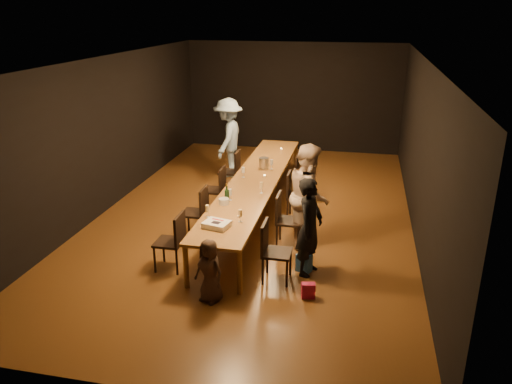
% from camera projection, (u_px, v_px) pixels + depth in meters
% --- Properties ---
extents(ground, '(10.00, 10.00, 0.00)m').
position_uv_depth(ground, '(255.00, 214.00, 9.92)').
color(ground, '#4A2A12').
rests_on(ground, ground).
extents(room_shell, '(6.04, 10.04, 3.02)m').
position_uv_depth(room_shell, '(255.00, 111.00, 9.19)').
color(room_shell, black).
rests_on(room_shell, ground).
extents(table, '(0.90, 6.00, 0.75)m').
position_uv_depth(table, '(255.00, 181.00, 9.67)').
color(table, brown).
rests_on(table, ground).
extents(chair_right_0, '(0.42, 0.42, 0.93)m').
position_uv_depth(chair_right_0, '(277.00, 252.00, 7.39)').
color(chair_right_0, black).
rests_on(chair_right_0, ground).
extents(chair_right_1, '(0.42, 0.42, 0.93)m').
position_uv_depth(chair_right_1, '(289.00, 220.00, 8.49)').
color(chair_right_1, black).
rests_on(chair_right_1, ground).
extents(chair_right_2, '(0.42, 0.42, 0.93)m').
position_uv_depth(chair_right_2, '(298.00, 196.00, 9.59)').
color(chair_right_2, black).
rests_on(chair_right_2, ground).
extents(chair_right_3, '(0.42, 0.42, 0.93)m').
position_uv_depth(chair_right_3, '(306.00, 176.00, 10.69)').
color(chair_right_3, black).
rests_on(chair_right_3, ground).
extents(chair_left_0, '(0.42, 0.42, 0.93)m').
position_uv_depth(chair_left_0, '(169.00, 241.00, 7.72)').
color(chair_left_0, black).
rests_on(chair_left_0, ground).
extents(chair_left_1, '(0.42, 0.42, 0.93)m').
position_uv_depth(chair_left_1, '(194.00, 212.00, 8.82)').
color(chair_left_1, black).
rests_on(chair_left_1, ground).
extents(chair_left_2, '(0.42, 0.42, 0.93)m').
position_uv_depth(chair_left_2, '(214.00, 189.00, 9.92)').
color(chair_left_2, black).
rests_on(chair_left_2, ground).
extents(chair_left_3, '(0.42, 0.42, 0.93)m').
position_uv_depth(chair_left_3, '(229.00, 171.00, 11.02)').
color(chair_left_3, black).
rests_on(chair_left_3, ground).
extents(woman_birthday, '(0.50, 0.64, 1.54)m').
position_uv_depth(woman_birthday, '(310.00, 227.00, 7.50)').
color(woman_birthday, black).
rests_on(woman_birthday, ground).
extents(woman_tan, '(0.79, 0.95, 1.78)m').
position_uv_depth(woman_tan, '(309.00, 195.00, 8.44)').
color(woman_tan, beige).
rests_on(woman_tan, ground).
extents(man_blue, '(0.72, 1.23, 1.89)m').
position_uv_depth(man_blue, '(228.00, 138.00, 11.89)').
color(man_blue, '#83A6CB').
rests_on(man_blue, ground).
extents(child, '(0.53, 0.45, 0.93)m').
position_uv_depth(child, '(209.00, 271.00, 6.87)').
color(child, '#3E2C22').
rests_on(child, ground).
extents(gift_bag_red, '(0.21, 0.14, 0.23)m').
position_uv_depth(gift_bag_red, '(308.00, 291.00, 7.04)').
color(gift_bag_red, '#BA1B4F').
rests_on(gift_bag_red, ground).
extents(gift_bag_blue, '(0.27, 0.22, 0.28)m').
position_uv_depth(gift_bag_blue, '(304.00, 263.00, 7.75)').
color(gift_bag_blue, '#2A64B6').
rests_on(gift_bag_blue, ground).
extents(birthday_cake, '(0.44, 0.38, 0.09)m').
position_uv_depth(birthday_cake, '(217.00, 224.00, 7.53)').
color(birthday_cake, white).
rests_on(birthday_cake, table).
extents(plate_stack, '(0.23, 0.23, 0.10)m').
position_uv_depth(plate_stack, '(224.00, 201.00, 8.40)').
color(plate_stack, silver).
rests_on(plate_stack, table).
extents(champagne_bottle, '(0.08, 0.08, 0.32)m').
position_uv_depth(champagne_bottle, '(227.00, 193.00, 8.47)').
color(champagne_bottle, black).
rests_on(champagne_bottle, table).
extents(ice_bucket, '(0.23, 0.23, 0.22)m').
position_uv_depth(ice_bucket, '(264.00, 163.00, 10.26)').
color(ice_bucket, '#AFB0B4').
rests_on(ice_bucket, table).
extents(wineglass_0, '(0.06, 0.06, 0.21)m').
position_uv_depth(wineglass_0, '(207.00, 211.00, 7.86)').
color(wineglass_0, beige).
rests_on(wineglass_0, table).
extents(wineglass_1, '(0.06, 0.06, 0.21)m').
position_uv_depth(wineglass_1, '(240.00, 216.00, 7.68)').
color(wineglass_1, beige).
rests_on(wineglass_1, table).
extents(wineglass_2, '(0.06, 0.06, 0.21)m').
position_uv_depth(wineglass_2, '(230.00, 195.00, 8.55)').
color(wineglass_2, silver).
rests_on(wineglass_2, table).
extents(wineglass_3, '(0.06, 0.06, 0.21)m').
position_uv_depth(wineglass_3, '(261.00, 188.00, 8.88)').
color(wineglass_3, beige).
rests_on(wineglass_3, table).
extents(wineglass_4, '(0.06, 0.06, 0.21)m').
position_uv_depth(wineglass_4, '(243.00, 172.00, 9.70)').
color(wineglass_4, silver).
rests_on(wineglass_4, table).
extents(wineglass_5, '(0.06, 0.06, 0.21)m').
position_uv_depth(wineglass_5, '(272.00, 164.00, 10.19)').
color(wineglass_5, silver).
rests_on(wineglass_5, table).
extents(tealight_near, '(0.05, 0.05, 0.03)m').
position_uv_depth(tealight_near, '(239.00, 216.00, 7.89)').
color(tealight_near, '#B2B7B2').
rests_on(tealight_near, table).
extents(tealight_mid, '(0.05, 0.05, 0.03)m').
position_uv_depth(tealight_mid, '(265.00, 176.00, 9.77)').
color(tealight_mid, '#B2B7B2').
rests_on(tealight_mid, table).
extents(tealight_far, '(0.05, 0.05, 0.03)m').
position_uv_depth(tealight_far, '(281.00, 149.00, 11.62)').
color(tealight_far, '#B2B7B2').
rests_on(tealight_far, table).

